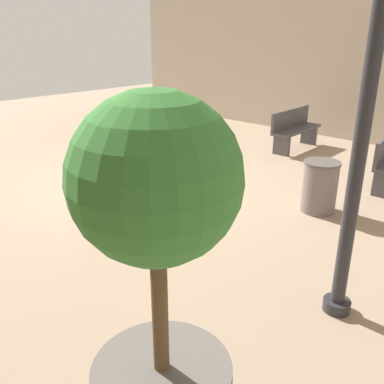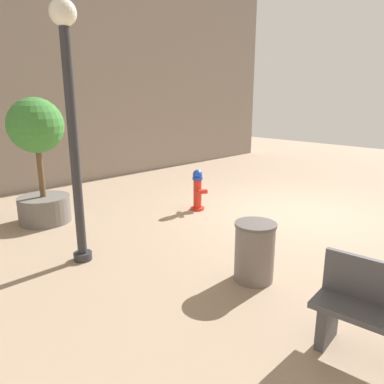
% 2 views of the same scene
% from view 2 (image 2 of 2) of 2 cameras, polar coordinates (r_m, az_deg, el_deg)
% --- Properties ---
extents(ground_plane, '(23.40, 23.40, 0.00)m').
position_cam_2_polar(ground_plane, '(8.22, 15.77, -3.28)').
color(ground_plane, tan).
extents(building_facade_right, '(0.70, 18.00, 9.27)m').
position_cam_2_polar(building_facade_right, '(11.12, -23.84, 24.86)').
color(building_facade_right, gray).
rests_on(building_facade_right, ground_plane).
extents(fire_hydrant, '(0.39, 0.37, 0.91)m').
position_cam_2_polar(fire_hydrant, '(8.08, 0.90, 0.35)').
color(fire_hydrant, red).
rests_on(fire_hydrant, ground_plane).
extents(planter_tree, '(1.04, 1.04, 2.44)m').
position_cam_2_polar(planter_tree, '(7.68, -22.74, 5.61)').
color(planter_tree, slate).
rests_on(planter_tree, ground_plane).
extents(street_lamp, '(0.36, 0.36, 3.70)m').
position_cam_2_polar(street_lamp, '(5.51, -18.35, 12.39)').
color(street_lamp, '#2D2D33').
rests_on(street_lamp, ground_plane).
extents(trash_bin, '(0.57, 0.57, 0.82)m').
position_cam_2_polar(trash_bin, '(5.12, 9.69, -9.11)').
color(trash_bin, slate).
rests_on(trash_bin, ground_plane).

